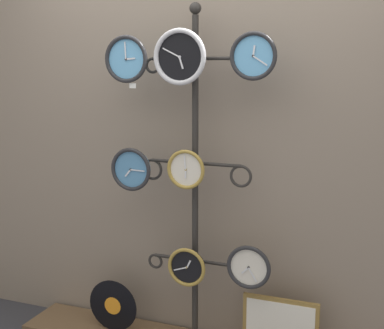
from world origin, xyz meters
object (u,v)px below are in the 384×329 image
Objects in this scene: clock_top_right at (254,56)px; picture_frame at (280,329)px; clock_middle_left at (131,169)px; clock_bottom_right at (249,267)px; clock_bottom_center at (187,267)px; clock_middle_center at (186,169)px; vinyl_record at (113,306)px; clock_top_center at (180,57)px; clock_top_left at (127,59)px; display_stand at (195,231)px.

picture_frame is (0.17, 0.06, -1.51)m from clock_top_right.
clock_middle_left reaches higher than clock_bottom_right.
clock_bottom_center is 0.93× the size of clock_bottom_right.
clock_bottom_center is (0.34, 0.02, -0.55)m from clock_middle_left.
vinyl_record is (-0.50, 0.01, -0.91)m from clock_middle_center.
picture_frame is (1.05, 0.04, 0.02)m from vinyl_record.
clock_top_right is 1.76m from vinyl_record.
clock_top_center is 1.60m from vinyl_record.
clock_middle_left is at bearing -8.07° from clock_top_left.
clock_top_left is 0.32m from clock_top_center.
vinyl_record is (-0.17, 0.04, -0.89)m from clock_middle_left.
display_stand is 0.73m from picture_frame.
clock_top_center is 0.62m from clock_middle_center.
display_stand is 1.01m from clock_top_center.
clock_bottom_right is (0.35, -0.09, -0.14)m from display_stand.
clock_top_right is 0.76× the size of vinyl_record.
clock_top_center is 0.40m from clock_top_right.
clock_top_center is at bearing -0.29° from clock_top_left.
clock_middle_left is 0.59× the size of picture_frame.
clock_top_right is at bearing 3.56° from clock_top_center.
clock_top_center is at bearing 0.12° from clock_middle_left.
vinyl_record is at bearing 175.57° from clock_top_center.
clock_middle_center reaches higher than picture_frame.
clock_top_right reaches higher than vinyl_record.
clock_top_center is at bearing -146.60° from clock_bottom_center.
clock_top_right is at bearing 1.84° from clock_top_left.
vinyl_record is at bearing -177.64° from picture_frame.
clock_bottom_center is at bearing -173.63° from picture_frame.
clock_top_left is 1.05× the size of clock_middle_left.
picture_frame is at bearing -3.63° from display_stand.
clock_middle_left is (-0.71, -0.03, -0.64)m from clock_top_right.
clock_bottom_right is at bearing -160.37° from picture_frame.
clock_top_right is at bearing 2.06° from clock_middle_left.
display_stand is 0.39m from clock_middle_center.
clock_middle_center is 0.90× the size of clock_bottom_right.
clock_bottom_center is at bearing 179.87° from clock_bottom_right.
clock_top_center is 1.35× the size of clock_middle_center.
clock_middle_left is at bearing -12.52° from vinyl_record.
clock_bottom_center is at bearing -52.49° from clock_middle_center.
clock_bottom_center is at bearing -1.93° from vinyl_record.
display_stand is 0.52m from clock_middle_left.
clock_top_left is 1.23m from clock_bottom_center.
clock_middle_center is (-0.38, 0.00, -0.62)m from clock_top_right.
clock_top_center is at bearing -176.44° from clock_top_right.
clock_top_center is 1.31× the size of clock_bottom_center.
clock_middle_center is 0.64m from clock_bottom_right.
display_stand is at bearing 165.97° from clock_top_right.
display_stand is at bearing 8.33° from vinyl_record.
clock_middle_left is 0.33m from clock_middle_center.
clock_top_center is at bearing -111.57° from display_stand.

